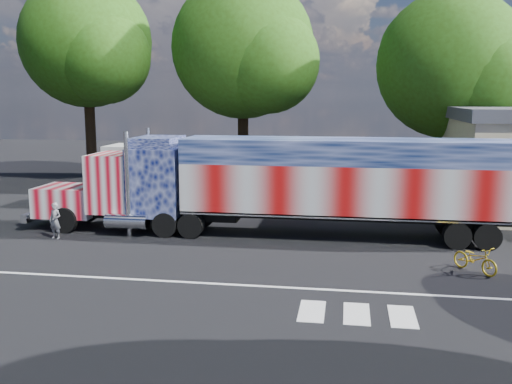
# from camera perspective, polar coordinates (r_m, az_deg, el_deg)

# --- Properties ---
(ground) EXTENTS (100.00, 100.00, 0.00)m
(ground) POSITION_cam_1_polar(r_m,az_deg,el_deg) (20.73, -1.33, -6.57)
(ground) COLOR black
(lane_markings) EXTENTS (30.00, 2.67, 0.01)m
(lane_markings) POSITION_cam_1_polar(r_m,az_deg,el_deg) (16.94, 2.09, -10.33)
(lane_markings) COLOR silver
(lane_markings) RESTS_ON ground
(semi_truck) EXTENTS (20.41, 3.22, 4.35)m
(semi_truck) POSITION_cam_1_polar(r_m,az_deg,el_deg) (23.57, 2.81, 0.98)
(semi_truck) COLOR black
(semi_truck) RESTS_ON ground
(coach_bus) EXTENTS (10.97, 2.55, 3.19)m
(coach_bus) POSITION_cam_1_polar(r_m,az_deg,el_deg) (29.74, -4.56, 1.63)
(coach_bus) COLOR silver
(coach_bus) RESTS_ON ground
(woman) EXTENTS (0.61, 0.47, 1.49)m
(woman) POSITION_cam_1_polar(r_m,az_deg,el_deg) (24.62, -19.44, -2.73)
(woman) COLOR slate
(woman) RESTS_ON ground
(bicycle) EXTENTS (1.56, 1.71, 0.90)m
(bicycle) POSITION_cam_1_polar(r_m,az_deg,el_deg) (20.28, 21.07, -6.27)
(bicycle) COLOR gold
(bicycle) RESTS_ON ground
(tree_nw_a) EXTENTS (9.18, 8.75, 13.69)m
(tree_nw_a) POSITION_cam_1_polar(r_m,az_deg,el_deg) (41.14, -16.45, 14.11)
(tree_nw_a) COLOR black
(tree_nw_a) RESTS_ON ground
(tree_n_mid) EXTENTS (9.66, 9.20, 13.44)m
(tree_n_mid) POSITION_cam_1_polar(r_m,az_deg,el_deg) (37.98, -1.11, 14.19)
(tree_n_mid) COLOR black
(tree_n_mid) RESTS_ON ground
(tree_ne_a) EXTENTS (8.97, 8.54, 11.79)m
(tree_ne_a) POSITION_cam_1_polar(r_m,az_deg,el_deg) (35.67, 19.17, 11.84)
(tree_ne_a) COLOR black
(tree_ne_a) RESTS_ON ground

